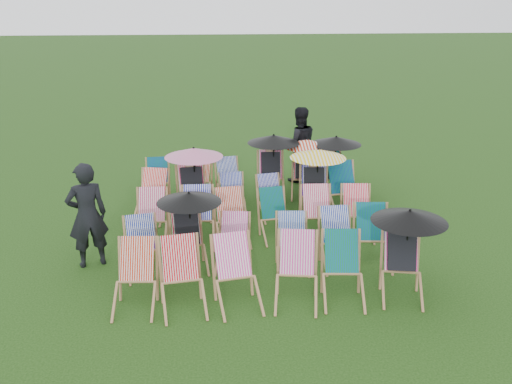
{
  "coord_description": "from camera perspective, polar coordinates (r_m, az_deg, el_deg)",
  "views": [
    {
      "loc": [
        -0.77,
        -9.83,
        4.52
      ],
      "look_at": [
        -0.01,
        0.18,
        0.9
      ],
      "focal_mm": 40.0,
      "sensor_mm": 36.0,
      "label": 1
    }
  ],
  "objects": [
    {
      "name": "deckchair_25",
      "position": [
        12.9,
        -5.81,
        1.31
      ],
      "size": [
        0.73,
        0.91,
        0.89
      ],
      "rotation": [
        0.0,
        0.0,
        -0.18
      ],
      "color": "#9F744A",
      "rests_on": "ground"
    },
    {
      "name": "deckchair_14",
      "position": [
        10.61,
        -2.43,
        -2.61
      ],
      "size": [
        0.74,
        0.94,
        0.95
      ],
      "rotation": [
        0.0,
        0.0,
        0.13
      ],
      "color": "#9F744A",
      "rests_on": "ground"
    },
    {
      "name": "deckchair_23",
      "position": [
        12.05,
        8.95,
        0.18
      ],
      "size": [
        0.8,
        1.03,
        1.03
      ],
      "rotation": [
        0.0,
        0.0,
        0.13
      ],
      "color": "#9F744A",
      "rests_on": "ground"
    },
    {
      "name": "deckchair_17",
      "position": [
        11.0,
        10.13,
        -2.12
      ],
      "size": [
        0.69,
        0.9,
        0.93
      ],
      "rotation": [
        0.0,
        0.0,
        -0.09
      ],
      "color": "#9F744A",
      "rests_on": "ground"
    },
    {
      "name": "deckchair_27",
      "position": [
        12.87,
        1.57,
        2.75
      ],
      "size": [
        1.18,
        1.23,
        1.4
      ],
      "rotation": [
        0.0,
        0.0,
        -0.05
      ],
      "color": "#9F744A",
      "rests_on": "ground"
    },
    {
      "name": "deckchair_15",
      "position": [
        10.77,
        1.96,
        -2.39
      ],
      "size": [
        0.71,
        0.9,
        0.89
      ],
      "rotation": [
        0.0,
        0.0,
        0.15
      ],
      "color": "#9F744A",
      "rests_on": "ground"
    },
    {
      "name": "deckchair_8",
      "position": [
        9.68,
        -2.33,
        -5.14
      ],
      "size": [
        0.69,
        0.87,
        0.87
      ],
      "rotation": [
        0.0,
        0.0,
        -0.16
      ],
      "color": "#9F744A",
      "rests_on": "ground"
    },
    {
      "name": "deckchair_28",
      "position": [
        12.98,
        4.92,
        2.55
      ],
      "size": [
        1.08,
        1.15,
        1.28
      ],
      "rotation": [
        0.0,
        0.0,
        -0.14
      ],
      "color": "#9F744A",
      "rests_on": "ground"
    },
    {
      "name": "deckchair_18",
      "position": [
        11.83,
        -10.47,
        -0.45
      ],
      "size": [
        0.81,
        1.0,
        0.97
      ],
      "rotation": [
        0.0,
        0.0,
        -0.21
      ],
      "color": "#9F744A",
      "rests_on": "ground"
    },
    {
      "name": "ground",
      "position": [
        10.85,
        0.1,
        -4.79
      ],
      "size": [
        100.0,
        100.0,
        0.0
      ],
      "primitive_type": "plane",
      "color": "black",
      "rests_on": "ground"
    },
    {
      "name": "deckchair_20",
      "position": [
        11.77,
        -2.36,
        -0.52
      ],
      "size": [
        0.61,
        0.82,
        0.86
      ],
      "rotation": [
        0.0,
        0.0,
        0.05
      ],
      "color": "#9F744A",
      "rests_on": "ground"
    },
    {
      "name": "deckchair_3",
      "position": [
        8.63,
        4.1,
        -7.96
      ],
      "size": [
        0.8,
        1.01,
        1.0
      ],
      "rotation": [
        0.0,
        0.0,
        -0.16
      ],
      "color": "#9F744A",
      "rests_on": "ground"
    },
    {
      "name": "deckchair_5",
      "position": [
        8.99,
        14.6,
        -5.85
      ],
      "size": [
        1.15,
        1.23,
        1.37
      ],
      "rotation": [
        0.0,
        0.0,
        -0.18
      ],
      "color": "#9F744A",
      "rests_on": "ground"
    },
    {
      "name": "deckchair_10",
      "position": [
        9.82,
        8.26,
        -4.74
      ],
      "size": [
        0.64,
        0.88,
        0.94
      ],
      "rotation": [
        0.0,
        0.0,
        0.03
      ],
      "color": "#9F744A",
      "rests_on": "ground"
    },
    {
      "name": "deckchair_22",
      "position": [
        11.87,
        5.95,
        1.1
      ],
      "size": [
        1.16,
        1.23,
        1.38
      ],
      "rotation": [
        0.0,
        0.0,
        -0.11
      ],
      "color": "#9F744A",
      "rests_on": "ground"
    },
    {
      "name": "person_left",
      "position": [
        9.96,
        -16.53,
        -2.24
      ],
      "size": [
        0.78,
        0.65,
        1.83
      ],
      "primitive_type": "imported",
      "rotation": [
        0.0,
        0.0,
        3.51
      ],
      "color": "black",
      "rests_on": "ground"
    },
    {
      "name": "deckchair_13",
      "position": [
        10.61,
        -5.88,
        -2.54
      ],
      "size": [
        0.67,
        0.93,
        1.0
      ],
      "rotation": [
        0.0,
        0.0,
        -0.01
      ],
      "color": "#9F744A",
      "rests_on": "ground"
    },
    {
      "name": "deckchair_0",
      "position": [
        8.66,
        -12.03,
        -8.42
      ],
      "size": [
        0.69,
        0.93,
        0.97
      ],
      "rotation": [
        0.0,
        0.0,
        -0.06
      ],
      "color": "#9F744A",
      "rests_on": "ground"
    },
    {
      "name": "deckchair_11",
      "position": [
        9.95,
        11.62,
        -4.5
      ],
      "size": [
        0.73,
        0.96,
        0.98
      ],
      "rotation": [
        0.0,
        0.0,
        -0.1
      ],
      "color": "#9F744A",
      "rests_on": "ground"
    },
    {
      "name": "deckchair_2",
      "position": [
        8.54,
        -1.93,
        -8.26
      ],
      "size": [
        0.82,
        1.02,
        0.99
      ],
      "rotation": [
        0.0,
        0.0,
        0.2
      ],
      "color": "#9F744A",
      "rests_on": "ground"
    },
    {
      "name": "deckchair_26",
      "position": [
        12.78,
        -2.66,
        1.2
      ],
      "size": [
        0.71,
        0.9,
        0.88
      ],
      "rotation": [
        0.0,
        0.0,
        0.17
      ],
      "color": "#9F744A",
      "rests_on": "ground"
    },
    {
      "name": "deckchair_21",
      "position": [
        11.75,
        1.62,
        -0.6
      ],
      "size": [
        0.69,
        0.86,
        0.84
      ],
      "rotation": [
        0.0,
        0.0,
        0.19
      ],
      "color": "#9F744A",
      "rests_on": "ground"
    },
    {
      "name": "deckchair_9",
      "position": [
        9.67,
        3.67,
        -5.17
      ],
      "size": [
        0.63,
        0.85,
        0.88
      ],
      "rotation": [
        0.0,
        0.0,
        -0.06
      ],
      "color": "#9F744A",
      "rests_on": "ground"
    },
    {
      "name": "deckchair_29",
      "position": [
        13.04,
        7.89,
        2.67
      ],
      "size": [
        1.14,
        1.23,
        1.35
      ],
      "rotation": [
        0.0,
        0.0,
        0.17
      ],
      "color": "#9F744A",
      "rests_on": "ground"
    },
    {
      "name": "deckchair_12",
      "position": [
        10.76,
        -10.49,
        -2.6
      ],
      "size": [
        0.65,
        0.89,
        0.95
      ],
      "rotation": [
        0.0,
        0.0,
        -0.03
      ],
      "color": "#9F744A",
      "rests_on": "ground"
    },
    {
      "name": "deckchair_7",
      "position": [
        9.67,
        -6.77,
        -3.69
      ],
      "size": [
        1.09,
        1.18,
        1.29
      ],
      "rotation": [
        0.0,
        0.0,
        0.17
      ],
      "color": "#9F744A",
      "rests_on": "ground"
    },
    {
      "name": "person_rear",
      "position": [
        13.89,
        4.31,
        4.76
      ],
      "size": [
        0.97,
        0.8,
        1.84
      ],
      "primitive_type": "imported",
      "rotation": [
        0.0,
        0.0,
        3.26
      ],
      "color": "black",
      "rests_on": "ground"
    },
    {
      "name": "deckchair_4",
      "position": [
        8.77,
        8.71,
        -7.73
      ],
      "size": [
        0.73,
        0.96,
        0.98
      ],
      "rotation": [
        0.0,
        0.0,
        -0.09
      ],
      "color": "#9F744A",
      "rests_on": "ground"
    },
    {
      "name": "deckchair_6",
      "position": [
        9.64,
        -11.25,
        -5.53
      ],
      "size": [
        0.75,
        0.93,
        0.9
      ],
      "rotation": [
        0.0,
        0.0,
        0.2
      ],
      "color": "#9F744A",
      "rests_on": "ground"
    },
    {
      "name": "deckchair_24",
      "position": [
        12.97,
        -9.82,
        1.17
      ],
      "size": [
        0.61,
        0.83,
        0.87
      ],
      "rotation": [
        0.0,
        0.0,
        0.05
      ],
      "color": "#9F744A",
      "rests_on": "ground"
    },
    {
      "name": "deckchair_1",
      "position": [
        8.52,
        -7.39,
        -8.48
      ],
      "size": [
        0.79,
        1.01,
        1.0
      ],
      "rotation": [
        0.0,
        0.0,
        0.15
      ],
      "color": "#9F744A",
      "rests_on": "ground"
    },
    {
      "name": "deckchair_16",
      "position": [
        10.8,
        6.2,
        -2.28
      ],
      "size": [
        0.66,
        0.9,
        0.95
      ],
      "rotation": [
        0.0,
        0.0,
        -0.03
      ],
      "color": "#9F744A",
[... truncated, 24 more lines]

